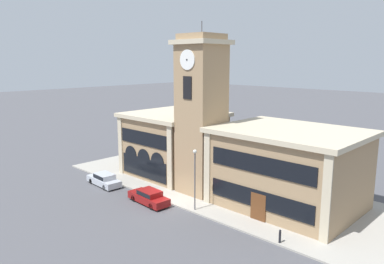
# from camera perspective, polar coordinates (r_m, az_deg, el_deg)

# --- Properties ---
(ground_plane) EXTENTS (300.00, 300.00, 0.00)m
(ground_plane) POSITION_cam_1_polar(r_m,az_deg,el_deg) (37.18, -3.53, -10.89)
(ground_plane) COLOR #4C4C51
(sidewalk_kerb) EXTENTS (37.64, 14.30, 0.15)m
(sidewalk_kerb) POSITION_cam_1_polar(r_m,az_deg,el_deg) (42.00, 3.73, -8.18)
(sidewalk_kerb) COLOR #A39E93
(sidewalk_kerb) RESTS_ON ground_plane
(clock_tower) EXTENTS (4.66, 4.66, 17.54)m
(clock_tower) POSITION_cam_1_polar(r_m,az_deg,el_deg) (38.21, 1.43, 2.52)
(clock_tower) COLOR #9E7F5B
(clock_tower) RESTS_ON ground_plane
(town_hall_left_wing) EXTENTS (10.20, 10.35, 7.55)m
(town_hall_left_wing) POSITION_cam_1_polar(r_m,az_deg,el_deg) (45.84, -2.71, -1.70)
(town_hall_left_wing) COLOR #9E7F5B
(town_hall_left_wing) RESTS_ON ground_plane
(town_hall_right_wing) EXTENTS (13.24, 10.35, 7.53)m
(town_hall_right_wing) POSITION_cam_1_polar(r_m,az_deg,el_deg) (36.49, 14.46, -5.36)
(town_hall_right_wing) COLOR #9E7F5B
(town_hall_right_wing) RESTS_ON ground_plane
(parked_car_near) EXTENTS (4.85, 2.00, 1.39)m
(parked_car_near) POSITION_cam_1_polar(r_m,az_deg,el_deg) (43.19, -13.25, -7.02)
(parked_car_near) COLOR #B2B7C1
(parked_car_near) RESTS_ON ground_plane
(parked_car_mid) EXTENTS (4.81, 1.98, 1.40)m
(parked_car_mid) POSITION_cam_1_polar(r_m,az_deg,el_deg) (37.18, -6.57, -9.73)
(parked_car_mid) COLOR maroon
(parked_car_mid) RESTS_ON ground_plane
(street_lamp) EXTENTS (0.36, 0.36, 5.73)m
(street_lamp) POSITION_cam_1_polar(r_m,az_deg,el_deg) (34.15, 0.44, -5.90)
(street_lamp) COLOR #4C4C51
(street_lamp) RESTS_ON sidewalk_kerb
(bollard) EXTENTS (0.18, 0.18, 1.06)m
(bollard) POSITION_cam_1_polar(r_m,az_deg,el_deg) (30.12, 13.25, -15.21)
(bollard) COLOR black
(bollard) RESTS_ON sidewalk_kerb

